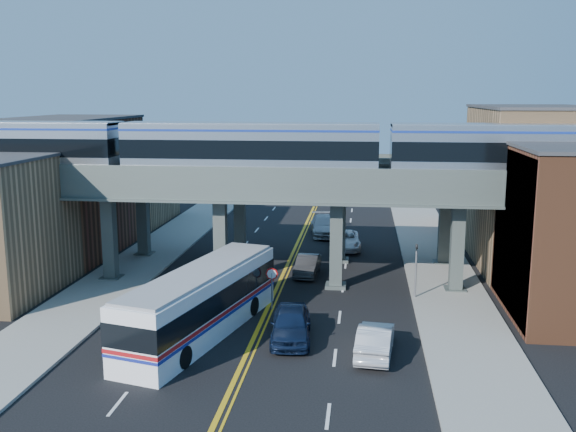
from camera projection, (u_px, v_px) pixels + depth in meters
name	position (u px, v px, depth m)	size (l,w,h in m)	color
ground	(259.00, 326.00, 36.63)	(120.00, 120.00, 0.00)	black
sidewalk_west	(129.00, 271.00, 47.70)	(5.00, 70.00, 0.16)	gray
sidewalk_east	(444.00, 282.00, 45.04)	(5.00, 70.00, 0.16)	gray
building_west_b	(71.00, 186.00, 53.35)	(8.00, 14.00, 11.00)	brown
building_west_c	(128.00, 183.00, 66.32)	(8.00, 10.00, 8.00)	#A37D54
building_east_b	(531.00, 188.00, 48.98)	(8.00, 14.00, 12.00)	#A37D54
building_east_c	(496.00, 184.00, 61.94)	(8.00, 10.00, 9.00)	brown
mural_panel	(512.00, 236.00, 37.96)	(0.10, 9.50, 9.50)	teal
elevated_viaduct_near	(278.00, 193.00, 43.23)	(52.00, 3.60, 7.40)	#46514E
elevated_viaduct_far	(290.00, 180.00, 50.06)	(52.00, 3.60, 7.40)	#46514E
transit_train	(250.00, 148.00, 42.88)	(52.58, 3.30, 3.86)	black
stop_sign	(272.00, 282.00, 39.19)	(0.76, 0.09, 2.63)	slate
traffic_signal	(416.00, 265.00, 40.99)	(0.15, 0.18, 4.10)	slate
transit_bus	(201.00, 303.00, 35.09)	(6.25, 13.90, 3.50)	white
car_lane_a	(291.00, 324.00, 34.40)	(2.12, 5.26, 1.79)	#0E1A34
car_lane_b	(307.00, 265.00, 46.83)	(1.53, 4.38, 1.44)	#2E2E30
car_lane_c	(345.00, 240.00, 54.89)	(2.48, 5.39, 1.50)	white
car_lane_d	(325.00, 225.00, 60.32)	(2.48, 6.11, 1.77)	#B6B7BC
car_parked_curb	(375.00, 340.00, 32.41)	(1.70, 4.86, 1.60)	#BCBDC1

